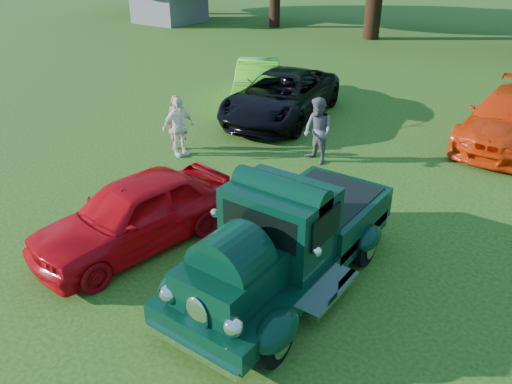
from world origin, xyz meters
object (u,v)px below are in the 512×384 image
Objects in this scene: hero_pickup at (287,241)px; red_convertible at (135,213)px; back_car_orange at (510,118)px; spectator_pink at (178,123)px; back_car_black at (281,96)px; spectator_grey at (318,131)px; back_car_lime at (258,82)px; spectator_white at (179,127)px.

hero_pickup is 1.21× the size of red_convertible.
spectator_pink is at bearing -140.20° from back_car_orange.
back_car_black is 3.87m from spectator_grey.
spectator_grey is at bearing -10.10° from spectator_pink.
spectator_pink reaches higher than back_car_lime.
hero_pickup is at bearing -63.05° from spectator_pink.
hero_pickup is 11.28m from back_car_lime.
back_car_black is 7.13m from back_car_orange.
back_car_black is 3.52× the size of spectator_pink.
spectator_grey is at bearing 113.75° from hero_pickup.
back_car_orange is 3.17× the size of spectator_white.
spectator_white is (-7.39, -6.45, 0.07)m from back_car_orange.
back_car_orange is (8.68, 0.81, 0.04)m from back_car_lime.
back_car_black is at bearing 160.28° from spectator_grey.
red_convertible is at bearing -167.35° from hero_pickup.
back_car_black is (-1.99, 8.38, 0.06)m from red_convertible.
spectator_white is at bearing -107.11° from back_car_black.
spectator_grey is (3.75, 1.54, 0.10)m from spectator_pink.
back_car_lime is at bearing 120.28° from red_convertible.
spectator_pink is 0.89× the size of spectator_grey.
spectator_pink is at bearing 132.59° from red_convertible.
spectator_pink is (-0.88, -4.14, 0.02)m from back_car_black.
back_car_black is (1.84, -1.19, 0.05)m from back_car_lime.
spectator_white is (0.33, -0.31, 0.04)m from spectator_pink.
spectator_pink is at bearing 149.42° from hero_pickup.
spectator_pink is at bearing -112.10° from back_car_black.
hero_pickup reaches higher than spectator_white.
hero_pickup reaches higher than back_car_black.
back_car_orange is 9.81m from spectator_white.
back_car_lime is at bearing 128.06° from hero_pickup.
spectator_grey reaches higher than back_car_black.
spectator_grey is at bearing -129.49° from back_car_orange.
spectator_white is at bearing -129.10° from spectator_grey.
back_car_lime is 8.72m from back_car_orange.
back_car_black reaches higher than red_convertible.
back_car_black is (-5.11, 7.68, -0.08)m from hero_pickup.
hero_pickup is 1.14× the size of back_car_lime.
spectator_pink is (-5.99, 3.54, -0.06)m from hero_pickup.
red_convertible is at bearing -113.73° from back_car_orange.
spectator_white is at bearing 150.26° from hero_pickup.
spectator_white is (1.29, -5.64, 0.11)m from back_car_lime.
spectator_pink reaches higher than red_convertible.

